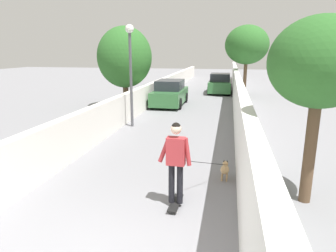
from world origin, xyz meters
name	(u,v)px	position (x,y,z in m)	size (l,w,h in m)	color
ground_plane	(192,107)	(14.00, 0.00, 0.00)	(80.00, 80.00, 0.00)	gray
wall_left	(141,100)	(12.00, 2.56, 0.67)	(48.00, 0.30, 1.35)	silver
fence_right	(237,97)	(12.00, -2.56, 0.97)	(48.00, 0.30, 1.94)	white
tree_right_near	(247,45)	(19.00, -3.21, 3.66)	(3.06, 3.06, 5.04)	brown
tree_right_mid	(320,64)	(3.00, -3.87, 2.98)	(2.05, 2.05, 3.94)	brown
tree_left_far	(125,57)	(13.00, 3.75, 2.89)	(3.08, 3.08, 4.61)	#473523
lamp_post	(130,58)	(8.78, 2.01, 2.95)	(0.36, 0.36, 4.31)	#4C4C51
skateboard	(176,203)	(2.21, -1.11, 0.07)	(0.81, 0.23, 0.08)	black
person_skateboarder	(176,157)	(2.21, -1.11, 1.12)	(0.24, 0.71, 1.76)	black
dog	(225,169)	(3.85, -2.10, 0.28)	(1.93, 1.13, 1.06)	tan
car_near	(170,94)	(14.38, 1.41, 0.71)	(3.97, 1.80, 1.54)	#336B38
car_far	(220,84)	(20.68, -1.41, 0.71)	(3.82, 1.80, 1.54)	#336B38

